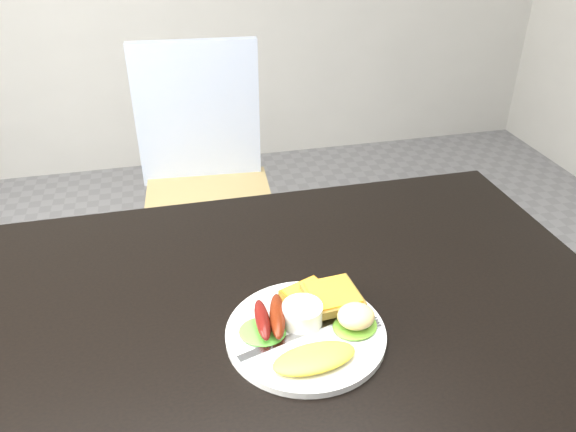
{
  "coord_description": "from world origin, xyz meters",
  "views": [
    {
      "loc": [
        -0.15,
        -0.71,
        1.37
      ],
      "look_at": [
        0.03,
        0.05,
        0.9
      ],
      "focal_mm": 35.0,
      "sensor_mm": 36.0,
      "label": 1
    }
  ],
  "objects_px": {
    "plate": "(306,333)",
    "dining_table": "(276,320)",
    "dining_chair": "(209,205)",
    "person": "(71,222)"
  },
  "relations": [
    {
      "from": "dining_table",
      "to": "plate",
      "type": "height_order",
      "value": "plate"
    },
    {
      "from": "dining_table",
      "to": "dining_chair",
      "type": "distance_m",
      "value": 0.95
    },
    {
      "from": "dining_table",
      "to": "plate",
      "type": "relative_size",
      "value": 4.75
    },
    {
      "from": "person",
      "to": "plate",
      "type": "relative_size",
      "value": 5.26
    },
    {
      "from": "plate",
      "to": "dining_table",
      "type": "bearing_deg",
      "value": 114.68
    },
    {
      "from": "dining_table",
      "to": "dining_chair",
      "type": "xyz_separation_m",
      "value": [
        -0.03,
        0.91,
        -0.28
      ]
    },
    {
      "from": "dining_chair",
      "to": "person",
      "type": "distance_m",
      "value": 0.57
    },
    {
      "from": "dining_chair",
      "to": "plate",
      "type": "xyz_separation_m",
      "value": [
        0.06,
        -0.98,
        0.31
      ]
    },
    {
      "from": "person",
      "to": "dining_chair",
      "type": "bearing_deg",
      "value": -138.44
    },
    {
      "from": "person",
      "to": "dining_table",
      "type": "bearing_deg",
      "value": 121.2
    }
  ]
}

